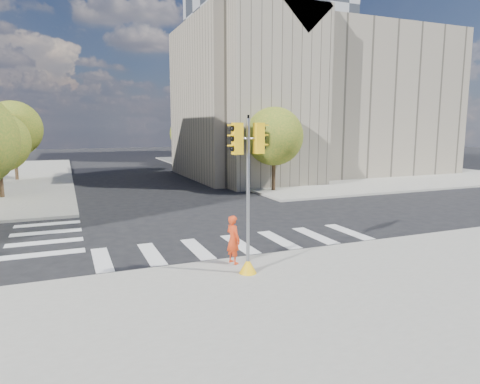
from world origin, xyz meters
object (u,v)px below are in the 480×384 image
object	(u,v)px
lamp_far	(205,128)
photographer	(233,239)
lamp_near	(257,129)
traffic_signal	(248,208)

from	to	relation	value
lamp_far	photographer	world-z (taller)	lamp_far
photographer	lamp_far	bearing A→B (deg)	-33.17
photographer	lamp_near	bearing A→B (deg)	-43.89
lamp_near	lamp_far	world-z (taller)	same
lamp_far	traffic_signal	xyz separation A→B (m)	(-9.32, -33.71, -2.30)
lamp_far	traffic_signal	distance (m)	35.05
lamp_far	photographer	xyz separation A→B (m)	(-9.39, -32.60, -3.59)
lamp_near	traffic_signal	world-z (taller)	lamp_near
lamp_near	lamp_far	distance (m)	14.00
traffic_signal	photographer	bearing A→B (deg)	86.33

